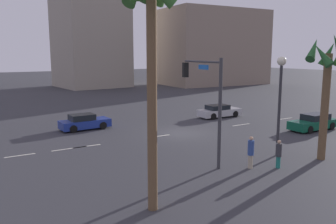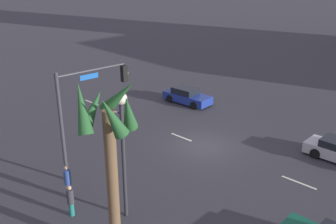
# 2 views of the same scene
# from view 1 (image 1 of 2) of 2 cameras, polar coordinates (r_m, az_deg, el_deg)

# --- Properties ---
(ground_plane) EXTENTS (220.00, 220.00, 0.00)m
(ground_plane) POSITION_cam_1_polar(r_m,az_deg,el_deg) (28.83, 2.07, -3.47)
(ground_plane) COLOR #333338
(lane_stripe_0) EXTENTS (1.83, 0.14, 0.01)m
(lane_stripe_0) POSITION_cam_1_polar(r_m,az_deg,el_deg) (41.36, 23.42, -0.28)
(lane_stripe_0) COLOR silver
(lane_stripe_0) RESTS_ON ground_plane
(lane_stripe_1) EXTENTS (2.06, 0.14, 0.01)m
(lane_stripe_1) POSITION_cam_1_polar(r_m,az_deg,el_deg) (37.06, 18.46, -1.04)
(lane_stripe_1) COLOR silver
(lane_stripe_1) RESTS_ON ground_plane
(lane_stripe_2) EXTENTS (2.04, 0.14, 0.01)m
(lane_stripe_2) POSITION_cam_1_polar(r_m,az_deg,el_deg) (32.86, 11.80, -2.04)
(lane_stripe_2) COLOR silver
(lane_stripe_2) RESTS_ON ground_plane
(lane_stripe_3) EXTENTS (1.85, 0.14, 0.01)m
(lane_stripe_3) POSITION_cam_1_polar(r_m,az_deg,el_deg) (27.80, -1.43, -3.94)
(lane_stripe_3) COLOR silver
(lane_stripe_3) RESTS_ON ground_plane
(lane_stripe_4) EXTENTS (1.99, 0.14, 0.01)m
(lane_stripe_4) POSITION_cam_1_polar(r_m,az_deg,el_deg) (25.48, -13.05, -5.44)
(lane_stripe_4) COLOR silver
(lane_stripe_4) RESTS_ON ground_plane
(lane_stripe_5) EXTENTS (2.41, 0.14, 0.01)m
(lane_stripe_5) POSITION_cam_1_polar(r_m,az_deg,el_deg) (25.14, -15.74, -5.75)
(lane_stripe_5) COLOR silver
(lane_stripe_5) RESTS_ON ground_plane
(lane_stripe_6) EXTENTS (1.87, 0.14, 0.01)m
(lane_stripe_6) POSITION_cam_1_polar(r_m,az_deg,el_deg) (24.55, -22.92, -6.53)
(lane_stripe_6) COLOR silver
(lane_stripe_6) RESTS_ON ground_plane
(car_0) EXTENTS (4.28, 1.94, 1.34)m
(car_0) POSITION_cam_1_polar(r_m,az_deg,el_deg) (31.01, -13.43, -1.63)
(car_0) COLOR navy
(car_0) RESTS_ON ground_plane
(car_1) EXTENTS (4.66, 1.82, 1.37)m
(car_1) POSITION_cam_1_polar(r_m,az_deg,el_deg) (32.49, 22.58, -1.58)
(car_1) COLOR #0F5138
(car_1) RESTS_ON ground_plane
(car_2) EXTENTS (4.59, 1.87, 1.28)m
(car_2) POSITION_cam_1_polar(r_m,az_deg,el_deg) (36.35, 8.31, 0.11)
(car_2) COLOR #B7B7BC
(car_2) RESTS_ON ground_plane
(traffic_signal) EXTENTS (0.73, 4.50, 6.24)m
(traffic_signal) POSITION_cam_1_polar(r_m,az_deg,el_deg) (20.74, 6.26, 3.18)
(traffic_signal) COLOR #38383D
(traffic_signal) RESTS_ON ground_plane
(streetlamp) EXTENTS (0.56, 0.56, 6.28)m
(streetlamp) POSITION_cam_1_polar(r_m,az_deg,el_deg) (22.96, 17.80, 3.85)
(streetlamp) COLOR #2D2D33
(streetlamp) RESTS_ON ground_plane
(pedestrian_0) EXTENTS (0.37, 0.37, 1.64)m
(pedestrian_0) POSITION_cam_1_polar(r_m,az_deg,el_deg) (21.01, 17.54, -6.42)
(pedestrian_0) COLOR #1E7266
(pedestrian_0) RESTS_ON ground_plane
(pedestrian_1) EXTENTS (0.44, 0.44, 1.86)m
(pedestrian_1) POSITION_cam_1_polar(r_m,az_deg,el_deg) (20.51, 13.30, -6.26)
(pedestrian_1) COLOR #B2A58C
(pedestrian_1) RESTS_ON ground_plane
(palm_tree_0) EXTENTS (2.31, 2.63, 9.83)m
(palm_tree_0) POSITION_cam_1_polar(r_m,az_deg,el_deg) (13.87, -2.76, 13.51)
(palm_tree_0) COLOR brown
(palm_tree_0) RESTS_ON ground_plane
(palm_tree_1) EXTENTS (2.38, 2.73, 7.64)m
(palm_tree_1) POSITION_cam_1_polar(r_m,az_deg,el_deg) (22.96, 24.46, 5.91)
(palm_tree_1) COLOR brown
(palm_tree_1) RESTS_ON ground_plane
(building_0) EXTENTS (21.80, 13.32, 15.39)m
(building_0) POSITION_cam_1_polar(r_m,az_deg,el_deg) (76.05, 7.37, 10.35)
(building_0) COLOR gray
(building_0) RESTS_ON ground_plane
(building_2) EXTENTS (12.94, 13.27, 31.53)m
(building_2) POSITION_cam_1_polar(r_m,az_deg,el_deg) (71.57, -12.67, 16.74)
(building_2) COLOR #9E9384
(building_2) RESTS_ON ground_plane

